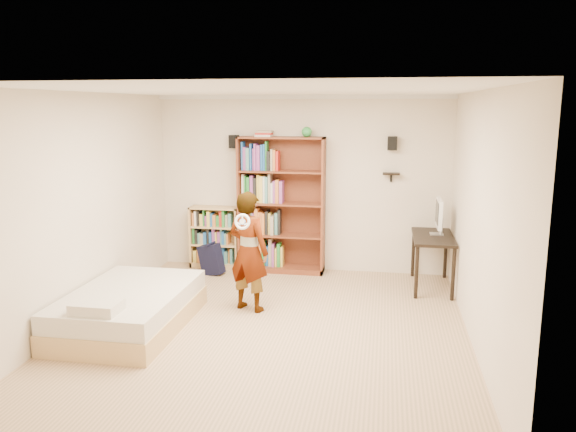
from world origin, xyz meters
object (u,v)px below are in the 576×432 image
at_px(tall_bookshelf, 281,205).
at_px(computer_desk, 432,262).
at_px(low_bookshelf, 215,237).
at_px(person, 249,251).
at_px(daybed, 129,304).

relative_size(tall_bookshelf, computer_desk, 1.89).
height_order(tall_bookshelf, low_bookshelf, tall_bookshelf).
xyz_separation_m(low_bookshelf, computer_desk, (3.33, -0.49, -0.11)).
bearing_deg(low_bookshelf, computer_desk, -8.34).
bearing_deg(computer_desk, tall_bookshelf, 168.84).
bearing_deg(low_bookshelf, tall_bookshelf, -2.41).
relative_size(low_bookshelf, person, 0.64).
bearing_deg(low_bookshelf, daybed, -95.07).
bearing_deg(daybed, tall_bookshelf, 62.73).
height_order(computer_desk, daybed, computer_desk).
height_order(tall_bookshelf, daybed, tall_bookshelf).
bearing_deg(person, low_bookshelf, -39.81).
bearing_deg(tall_bookshelf, person, -92.99).
height_order(tall_bookshelf, computer_desk, tall_bookshelf).
bearing_deg(person, daybed, 54.64).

